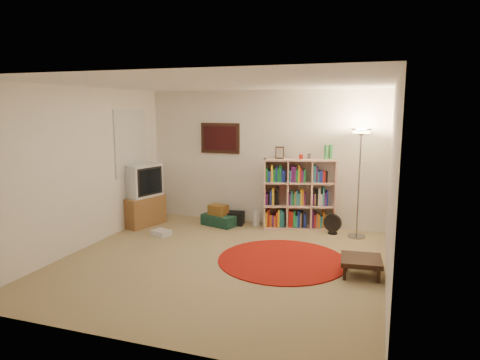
% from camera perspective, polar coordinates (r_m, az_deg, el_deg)
% --- Properties ---
extents(room, '(4.54, 4.54, 2.54)m').
position_cam_1_polar(room, '(5.99, -3.08, 0.75)').
color(room, '#968158').
rests_on(room, ground).
extents(bookshelf, '(1.33, 0.68, 1.53)m').
position_cam_1_polar(bookshelf, '(7.83, 7.74, -1.97)').
color(bookshelf, '#E0A995').
rests_on(bookshelf, ground).
extents(floor_lamp, '(0.44, 0.44, 1.85)m').
position_cam_1_polar(floor_lamp, '(7.33, 15.78, 4.18)').
color(floor_lamp, gray).
rests_on(floor_lamp, ground).
extents(floor_fan, '(0.32, 0.19, 0.36)m').
position_cam_1_polar(floor_fan, '(7.65, 12.25, -5.76)').
color(floor_fan, black).
rests_on(floor_fan, ground).
extents(tv_stand, '(0.76, 0.92, 1.16)m').
position_cam_1_polar(tv_stand, '(8.21, -13.12, -2.02)').
color(tv_stand, brown).
rests_on(tv_stand, ground).
extents(dvd_box, '(0.34, 0.31, 0.10)m').
position_cam_1_polar(dvd_box, '(7.56, -10.45, -6.93)').
color(dvd_box, silver).
rests_on(dvd_box, ground).
extents(suitcase, '(0.73, 0.58, 0.20)m').
position_cam_1_polar(suitcase, '(8.07, -2.63, -5.30)').
color(suitcase, '#133429').
rests_on(suitcase, ground).
extents(wicker_basket, '(0.38, 0.32, 0.19)m').
position_cam_1_polar(wicker_basket, '(8.00, -2.92, -3.98)').
color(wicker_basket, brown).
rests_on(wicker_basket, suitcase).
extents(duffel_bag, '(0.38, 0.33, 0.24)m').
position_cam_1_polar(duffel_bag, '(8.10, -0.70, -5.11)').
color(duffel_bag, black).
rests_on(duffel_bag, ground).
extents(paper_towel, '(0.17, 0.17, 0.27)m').
position_cam_1_polar(paper_towel, '(8.03, 2.21, -5.13)').
color(paper_towel, silver).
rests_on(paper_towel, ground).
extents(red_rug, '(1.86, 1.86, 0.02)m').
position_cam_1_polar(red_rug, '(6.31, 5.64, -10.57)').
color(red_rug, maroon).
rests_on(red_rug, ground).
extents(side_table, '(0.56, 0.56, 0.24)m').
position_cam_1_polar(side_table, '(5.92, 15.86, -10.32)').
color(side_table, black).
rests_on(side_table, ground).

